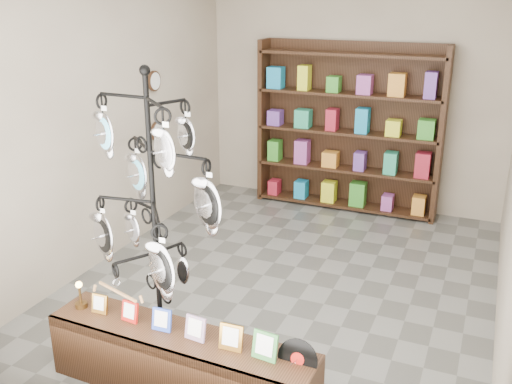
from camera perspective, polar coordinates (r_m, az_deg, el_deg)
ground at (r=5.92m, az=2.99°, el=-8.74°), size 5.00×5.00×0.00m
room_envelope at (r=5.30m, az=3.34°, el=9.18°), size 5.00×5.00×5.00m
display_tree at (r=4.19m, az=-10.25°, el=-1.08°), size 1.27×1.27×2.33m
front_shelf at (r=4.33m, az=-7.55°, el=-16.66°), size 2.05×0.48×0.72m
back_shelving at (r=7.62m, az=9.15°, el=5.82°), size 2.42×0.36×2.20m
wall_clocks at (r=6.94m, az=-10.00°, el=8.42°), size 0.03×0.24×0.84m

